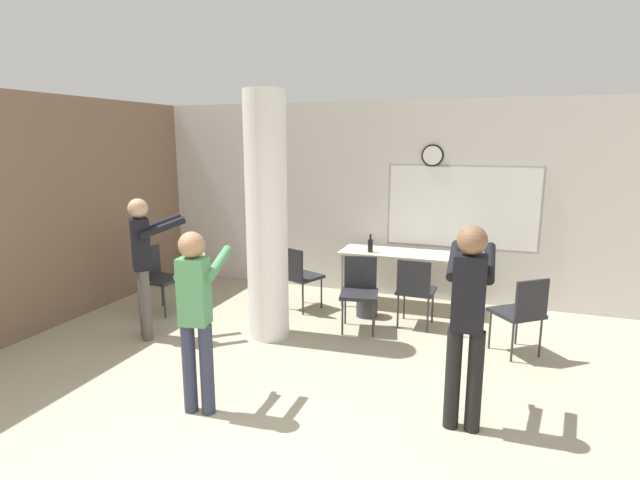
% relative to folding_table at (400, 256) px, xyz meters
% --- Properties ---
extents(wall_left_accent, '(0.12, 7.00, 2.80)m').
position_rel_folding_table_xyz_m(wall_left_accent, '(-3.90, -2.01, 0.69)').
color(wall_left_accent, '#7A604C').
rests_on(wall_left_accent, ground_plane).
extents(wall_back, '(8.00, 0.15, 2.80)m').
position_rel_folding_table_xyz_m(wall_back, '(-0.37, 0.55, 0.69)').
color(wall_back, silver).
rests_on(wall_back, ground_plane).
extents(support_pillar, '(0.47, 0.47, 2.80)m').
position_rel_folding_table_xyz_m(support_pillar, '(-1.23, -1.55, 0.69)').
color(support_pillar, white).
rests_on(support_pillar, ground_plane).
extents(folding_table, '(1.60, 0.61, 0.77)m').
position_rel_folding_table_xyz_m(folding_table, '(0.00, 0.00, 0.00)').
color(folding_table, beige).
rests_on(folding_table, ground_plane).
extents(bottle_on_table, '(0.07, 0.07, 0.25)m').
position_rel_folding_table_xyz_m(bottle_on_table, '(-0.38, -0.12, 0.15)').
color(bottle_on_table, black).
rests_on(bottle_on_table, folding_table).
extents(waste_bin, '(0.28, 0.28, 0.37)m').
position_rel_folding_table_xyz_m(waste_bin, '(-0.31, -0.52, -0.52)').
color(waste_bin, '#38383D').
rests_on(waste_bin, ground_plane).
extents(chair_mid_room, '(0.62, 0.62, 0.87)m').
position_rel_folding_table_xyz_m(chair_mid_room, '(1.51, -1.15, -0.20)').
color(chair_mid_room, '#232328').
rests_on(chair_mid_room, ground_plane).
extents(chair_table_right, '(0.45, 0.45, 0.87)m').
position_rel_folding_table_xyz_m(chair_table_right, '(0.33, -0.72, -0.20)').
color(chair_table_right, '#232328').
rests_on(chair_table_right, ground_plane).
extents(chair_table_front, '(0.52, 0.52, 0.87)m').
position_rel_folding_table_xyz_m(chair_table_front, '(-0.30, -0.96, -0.20)').
color(chair_table_front, '#232328').
rests_on(chair_table_front, ground_plane).
extents(chair_table_left, '(0.58, 0.58, 0.87)m').
position_rel_folding_table_xyz_m(chair_table_left, '(-1.24, -0.60, -0.20)').
color(chair_table_left, '#232328').
rests_on(chair_table_left, ground_plane).
extents(chair_by_left_wall, '(0.47, 0.47, 0.87)m').
position_rel_folding_table_xyz_m(chair_by_left_wall, '(-2.98, -1.27, -0.20)').
color(chair_by_left_wall, '#232328').
rests_on(chair_by_left_wall, ground_plane).
extents(person_playing_front, '(0.41, 0.60, 1.56)m').
position_rel_folding_table_xyz_m(person_playing_front, '(-1.07, -3.24, 0.21)').
color(person_playing_front, '#2D3347').
rests_on(person_playing_front, ground_plane).
extents(person_watching_back, '(0.62, 0.62, 1.63)m').
position_rel_folding_table_xyz_m(person_watching_back, '(-2.54, -2.06, 0.25)').
color(person_watching_back, '#514C47').
rests_on(person_watching_back, ground_plane).
extents(person_playing_side, '(0.36, 0.65, 1.65)m').
position_rel_folding_table_xyz_m(person_playing_side, '(1.04, -2.75, 0.26)').
color(person_playing_side, black).
rests_on(person_playing_side, ground_plane).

